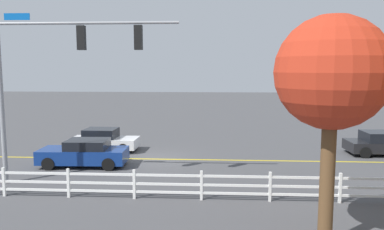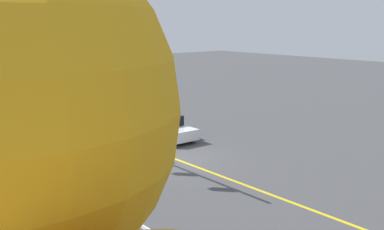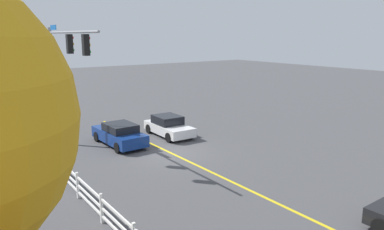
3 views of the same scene
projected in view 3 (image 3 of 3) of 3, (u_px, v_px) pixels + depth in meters
The scene contains 6 objects.
ground_plane at pixel (170, 153), 21.74m from camera, with size 120.00×120.00×0.00m, color #444447.
lane_center_stripe at pixel (213, 173), 18.55m from camera, with size 28.00×0.16×0.01m, color gold.
signal_assembly at pixel (64, 64), 20.59m from camera, with size 7.78×0.38×7.31m.
car_0 at pixel (119, 134), 23.17m from camera, with size 4.47×1.98×1.39m.
car_2 at pixel (169, 126), 25.31m from camera, with size 4.12×1.96×1.37m.
white_rail_fence at pixel (78, 185), 15.56m from camera, with size 26.10×0.10×1.15m.
Camera 3 is at (-17.67, 11.02, 6.74)m, focal length 34.79 mm.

